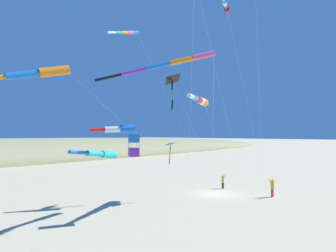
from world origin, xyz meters
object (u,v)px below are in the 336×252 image
object	(u,v)px
kite_windsock_purple_drifting	(200,100)
person_child_green_jacket	(223,181)
person_adult_flyer	(272,187)
kite_windsock_red_high_left	(102,154)
kite_windsock_long_streamer_left	(119,129)
kite_delta_white_trailing	(172,80)
kite_windsock_checkered_midright	(226,7)
kite_windsock_rainbow_low_near	(175,62)
kite_box_small_distant	(134,145)
kite_windsock_striped_overhead	(38,73)
kite_delta_orange_high_right	(170,144)
kite_windsock_long_streamer_right	(129,33)

from	to	relation	value
kite_windsock_purple_drifting	person_child_green_jacket	bearing A→B (deg)	102.87
person_adult_flyer	kite_windsock_red_high_left	size ratio (longest dim) A/B	0.10
kite_windsock_long_streamer_left	kite_delta_white_trailing	bearing A→B (deg)	69.21
kite_windsock_checkered_midright	kite_windsock_rainbow_low_near	world-z (taller)	kite_windsock_checkered_midright
kite_windsock_checkered_midright	kite_windsock_long_streamer_left	distance (m)	13.40
kite_box_small_distant	kite_windsock_checkered_midright	bearing A→B (deg)	57.26
person_adult_flyer	person_child_green_jacket	bearing A→B (deg)	171.41
person_adult_flyer	kite_windsock_red_high_left	bearing A→B (deg)	-115.98
kite_box_small_distant	kite_windsock_striped_overhead	bearing A→B (deg)	-158.32
kite_windsock_purple_drifting	kite_windsock_checkered_midright	bearing A→B (deg)	-28.77
kite_windsock_striped_overhead	kite_windsock_checkered_midright	bearing A→B (deg)	38.01
kite_windsock_purple_drifting	kite_delta_orange_high_right	size ratio (longest dim) A/B	0.90
kite_windsock_striped_overhead	kite_windsock_red_high_left	distance (m)	8.69
kite_windsock_red_high_left	kite_delta_white_trailing	bearing A→B (deg)	88.88
kite_windsock_purple_drifting	kite_windsock_rainbow_low_near	bearing A→B (deg)	-63.61
kite_windsock_long_streamer_right	kite_windsock_striped_overhead	bearing A→B (deg)	-105.66
kite_windsock_striped_overhead	kite_delta_white_trailing	xyz separation A→B (m)	(5.42, 10.49, 0.21)
kite_windsock_purple_drifting	kite_windsock_red_high_left	xyz separation A→B (m)	(-2.64, -9.20, -4.63)
kite_windsock_rainbow_low_near	kite_delta_white_trailing	distance (m)	10.75
kite_windsock_long_streamer_left	kite_windsock_striped_overhead	bearing A→B (deg)	-122.46
kite_delta_orange_high_right	kite_windsock_checkered_midright	bearing A→B (deg)	-3.29
kite_windsock_purple_drifting	kite_windsock_red_high_left	bearing A→B (deg)	-106.03
kite_windsock_long_streamer_right	kite_windsock_checkered_midright	world-z (taller)	kite_windsock_checkered_midright
kite_windsock_striped_overhead	kite_windsock_purple_drifting	bearing A→B (deg)	55.78
person_adult_flyer	kite_delta_white_trailing	xyz separation A→B (m)	(-7.02, -6.67, 10.24)
person_adult_flyer	kite_windsock_checkered_midright	size ratio (longest dim) A/B	0.11
person_child_green_jacket	kite_windsock_purple_drifting	world-z (taller)	kite_windsock_purple_drifting
kite_windsock_purple_drifting	kite_windsock_checkered_midright	world-z (taller)	kite_windsock_checkered_midright
kite_box_small_distant	kite_windsock_rainbow_low_near	bearing A→B (deg)	-9.82
kite_windsock_red_high_left	kite_delta_white_trailing	distance (m)	10.48
kite_windsock_purple_drifting	kite_windsock_long_streamer_right	xyz separation A→B (m)	(-5.70, -3.76, 6.60)
person_adult_flyer	kite_delta_white_trailing	size ratio (longest dim) A/B	0.15
kite_windsock_long_streamer_right	kite_windsock_rainbow_low_near	bearing A→B (deg)	-27.96
person_adult_flyer	kite_windsock_red_high_left	distance (m)	16.77
kite_windsock_rainbow_low_near	kite_box_small_distant	xyz separation A→B (m)	(-4.46, 0.77, -5.21)
kite_windsock_long_streamer_right	kite_windsock_long_streamer_left	xyz separation A→B (m)	(1.36, -2.26, -9.30)
person_adult_flyer	kite_windsock_long_streamer_left	xyz separation A→B (m)	(-8.87, -11.54, 5.48)
kite_windsock_long_streamer_right	person_child_green_jacket	bearing A→B (deg)	67.46
kite_windsock_long_streamer_right	kite_box_small_distant	bearing A→B (deg)	-38.85
person_child_green_jacket	kite_windsock_long_streamer_left	bearing A→B (deg)	-102.97
kite_windsock_striped_overhead	kite_windsock_long_streamer_left	distance (m)	8.06
kite_windsock_long_streamer_right	kite_windsock_long_streamer_left	size ratio (longest dim) A/B	1.12
kite_box_small_distant	kite_delta_white_trailing	size ratio (longest dim) A/B	1.14
person_child_green_jacket	kite_windsock_striped_overhead	bearing A→B (deg)	-109.62
kite_windsock_long_streamer_right	kite_delta_white_trailing	world-z (taller)	kite_windsock_long_streamer_right
kite_windsock_checkered_midright	kite_windsock_long_streamer_left	bearing A→B (deg)	-155.92
person_child_green_jacket	kite_windsock_long_streamer_right	distance (m)	18.56
kite_windsock_purple_drifting	kite_windsock_striped_overhead	xyz separation A→B (m)	(-7.91, -11.62, 1.85)
kite_windsock_checkered_midright	kite_delta_orange_high_right	world-z (taller)	kite_windsock_checkered_midright
person_adult_flyer	kite_windsock_long_streamer_right	xyz separation A→B (m)	(-10.24, -9.29, 14.78)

